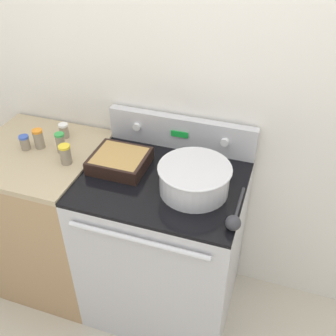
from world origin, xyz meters
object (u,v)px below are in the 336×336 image
object	(u,v)px
casserole_dish	(120,160)
ladle	(234,220)
mixing_bowl	(194,177)
spice_jar_orange_cap	(39,139)
spice_jar_blue_cap	(25,142)
spice_jar_yellow_cap	(65,154)
spice_jar_green_cap	(61,143)
spice_jar_white_cap	(64,131)

from	to	relation	value
casserole_dish	ladle	world-z (taller)	casserole_dish
mixing_bowl	spice_jar_orange_cap	distance (m)	0.86
spice_jar_blue_cap	ladle	bearing A→B (deg)	-10.08
spice_jar_yellow_cap	spice_jar_orange_cap	distance (m)	0.22
spice_jar_yellow_cap	spice_jar_blue_cap	world-z (taller)	spice_jar_yellow_cap
ladle	spice_jar_orange_cap	distance (m)	1.10
spice_jar_green_cap	spice_jar_white_cap	world-z (taller)	spice_jar_green_cap
spice_jar_white_cap	spice_jar_blue_cap	distance (m)	0.21
ladle	casserole_dish	bearing A→B (deg)	159.54
mixing_bowl	spice_jar_white_cap	bearing A→B (deg)	165.51
casserole_dish	spice_jar_green_cap	distance (m)	0.33
spice_jar_orange_cap	ladle	bearing A→B (deg)	-12.52
casserole_dish	spice_jar_white_cap	xyz separation A→B (m)	(-0.39, 0.14, 0.01)
spice_jar_yellow_cap	mixing_bowl	bearing A→B (deg)	0.58
ladle	spice_jar_white_cap	distance (m)	1.06
mixing_bowl	spice_jar_yellow_cap	world-z (taller)	mixing_bowl
casserole_dish	ladle	size ratio (longest dim) A/B	0.91
casserole_dish	spice_jar_yellow_cap	world-z (taller)	spice_jar_yellow_cap
spice_jar_blue_cap	spice_jar_yellow_cap	bearing A→B (deg)	-9.35
casserole_dish	spice_jar_blue_cap	size ratio (longest dim) A/B	3.46
ladle	spice_jar_white_cap	world-z (taller)	spice_jar_white_cap
spice_jar_yellow_cap	spice_jar_white_cap	distance (m)	0.25
spice_jar_green_cap	spice_jar_orange_cap	size ratio (longest dim) A/B	1.04
casserole_dish	spice_jar_white_cap	size ratio (longest dim) A/B	3.31
mixing_bowl	spice_jar_orange_cap	xyz separation A→B (m)	(-0.86, 0.07, -0.01)
spice_jar_white_cap	spice_jar_orange_cap	xyz separation A→B (m)	(-0.07, -0.13, 0.01)
ladle	spice_jar_orange_cap	bearing A→B (deg)	167.48
mixing_bowl	spice_jar_orange_cap	world-z (taller)	mixing_bowl
ladle	spice_jar_white_cap	xyz separation A→B (m)	(-1.00, 0.37, 0.02)
ladle	spice_jar_blue_cap	bearing A→B (deg)	169.92
mixing_bowl	ladle	world-z (taller)	mixing_bowl
ladle	spice_jar_blue_cap	distance (m)	1.15
spice_jar_green_cap	spice_jar_blue_cap	xyz separation A→B (m)	(-0.19, -0.04, -0.02)
ladle	spice_jar_green_cap	world-z (taller)	spice_jar_green_cap
ladle	spice_jar_orange_cap	size ratio (longest dim) A/B	2.82
spice_jar_yellow_cap	spice_jar_blue_cap	size ratio (longest dim) A/B	1.31
mixing_bowl	ladle	distance (m)	0.27
spice_jar_white_cap	spice_jar_orange_cap	size ratio (longest dim) A/B	0.78
ladle	spice_jar_blue_cap	size ratio (longest dim) A/B	3.81
casserole_dish	spice_jar_green_cap	size ratio (longest dim) A/B	2.46
spice_jar_yellow_cap	spice_jar_white_cap	bearing A→B (deg)	122.52
casserole_dish	spice_jar_yellow_cap	bearing A→B (deg)	-164.72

